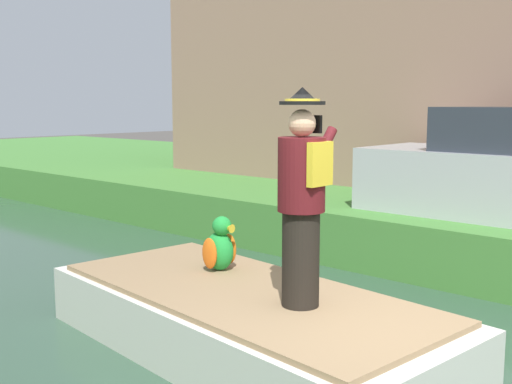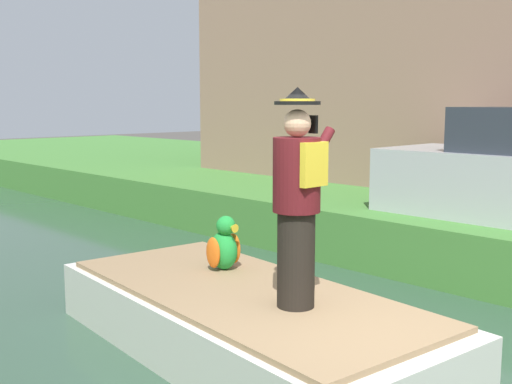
# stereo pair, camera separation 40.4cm
# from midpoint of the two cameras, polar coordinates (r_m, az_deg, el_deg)

# --- Properties ---
(boat) EXTENTS (2.19, 4.35, 0.61)m
(boat) POSITION_cam_midpoint_polar(r_m,az_deg,el_deg) (6.07, 0.79, -11.52)
(boat) COLOR silver
(boat) RESTS_ON canal_water
(person_pirate) EXTENTS (0.61, 0.42, 1.85)m
(person_pirate) POSITION_cam_midpoint_polar(r_m,az_deg,el_deg) (5.30, 5.93, -0.66)
(person_pirate) COLOR black
(person_pirate) RESTS_ON boat
(parrot_plush) EXTENTS (0.36, 0.35, 0.57)m
(parrot_plush) POSITION_cam_midpoint_polar(r_m,az_deg,el_deg) (6.59, -1.14, -4.92)
(parrot_plush) COLOR green
(parrot_plush) RESTS_ON boat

